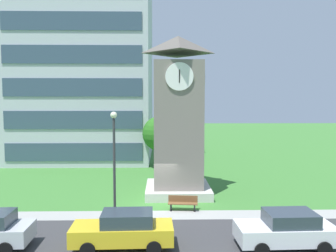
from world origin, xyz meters
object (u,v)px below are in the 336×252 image
(clock_tower, at_px, (178,124))
(street_lamp, at_px, (114,155))
(park_bench, at_px, (183,203))
(tree_near_tower, at_px, (160,134))
(parked_car_white, at_px, (286,230))
(parked_car_yellow, at_px, (124,230))

(clock_tower, distance_m, street_lamp, 7.07)
(park_bench, height_order, street_lamp, street_lamp)
(tree_near_tower, distance_m, parked_car_white, 19.64)
(park_bench, distance_m, tree_near_tower, 13.50)
(street_lamp, relative_size, tree_near_tower, 1.18)
(park_bench, height_order, parked_car_white, parked_car_white)
(park_bench, bearing_deg, parked_car_white, -51.57)
(parked_car_yellow, relative_size, parked_car_white, 1.04)
(clock_tower, relative_size, park_bench, 6.09)
(street_lamp, xyz_separation_m, tree_near_tower, (2.41, 15.14, -0.31))
(street_lamp, bearing_deg, park_bench, 27.98)
(park_bench, distance_m, parked_car_white, 7.02)
(clock_tower, bearing_deg, street_lamp, -122.67)
(park_bench, relative_size, tree_near_tower, 0.35)
(clock_tower, xyz_separation_m, street_lamp, (-3.75, -5.85, -1.28))
(parked_car_yellow, bearing_deg, street_lamp, 104.32)
(parked_car_yellow, xyz_separation_m, parked_car_white, (7.39, -0.12, 0.00))
(street_lamp, distance_m, parked_car_yellow, 4.49)
(park_bench, bearing_deg, clock_tower, 91.80)
(parked_car_white, bearing_deg, clock_tower, 115.74)
(park_bench, relative_size, parked_car_white, 0.41)
(clock_tower, height_order, parked_car_white, clock_tower)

